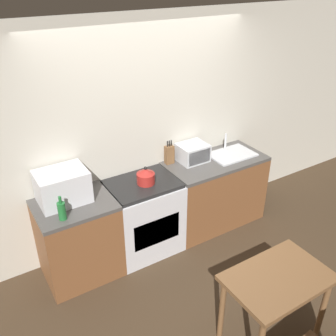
% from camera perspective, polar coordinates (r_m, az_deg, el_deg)
% --- Properties ---
extents(ground_plane, '(16.00, 16.00, 0.00)m').
position_cam_1_polar(ground_plane, '(4.18, 5.35, -17.22)').
color(ground_plane, '#3D2D1E').
extents(wall_back, '(10.00, 0.06, 2.60)m').
position_cam_1_polar(wall_back, '(4.27, -3.47, 5.26)').
color(wall_back, beige).
rests_on(wall_back, ground_plane).
extents(counter_left_run, '(0.78, 0.62, 0.90)m').
position_cam_1_polar(counter_left_run, '(4.11, -13.45, -10.50)').
color(counter_left_run, brown).
rests_on(counter_left_run, ground_plane).
extents(counter_right_run, '(1.25, 0.62, 0.90)m').
position_cam_1_polar(counter_right_run, '(4.80, 6.97, -3.54)').
color(counter_right_run, brown).
rests_on(counter_right_run, ground_plane).
extents(stove_range, '(0.78, 0.62, 0.90)m').
position_cam_1_polar(stove_range, '(4.33, -3.72, -7.37)').
color(stove_range, silver).
rests_on(stove_range, ground_plane).
extents(kettle, '(0.20, 0.20, 0.20)m').
position_cam_1_polar(kettle, '(4.03, -3.42, -1.26)').
color(kettle, maroon).
rests_on(kettle, stove_range).
extents(microwave, '(0.49, 0.37, 0.33)m').
position_cam_1_polar(microwave, '(3.83, -15.77, -2.75)').
color(microwave, silver).
rests_on(microwave, counter_left_run).
extents(bottle, '(0.07, 0.07, 0.25)m').
position_cam_1_polar(bottle, '(3.61, -15.88, -6.25)').
color(bottle, '#1E662D').
rests_on(bottle, counter_left_run).
extents(knife_block, '(0.10, 0.07, 0.29)m').
position_cam_1_polar(knife_block, '(4.42, 0.20, 2.08)').
color(knife_block, brown).
rests_on(knife_block, counter_right_run).
extents(toaster_oven, '(0.34, 0.30, 0.21)m').
position_cam_1_polar(toaster_oven, '(4.49, 3.77, 2.34)').
color(toaster_oven, silver).
rests_on(toaster_oven, counter_right_run).
extents(sink_basin, '(0.56, 0.38, 0.24)m').
position_cam_1_polar(sink_basin, '(4.72, 9.64, 2.13)').
color(sink_basin, silver).
rests_on(sink_basin, counter_right_run).
extents(dining_table, '(0.87, 0.58, 0.75)m').
position_cam_1_polar(dining_table, '(3.39, 16.23, -17.01)').
color(dining_table, brown).
rests_on(dining_table, ground_plane).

